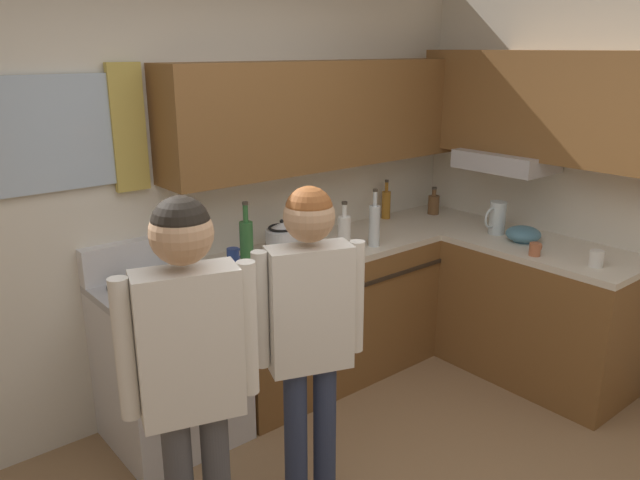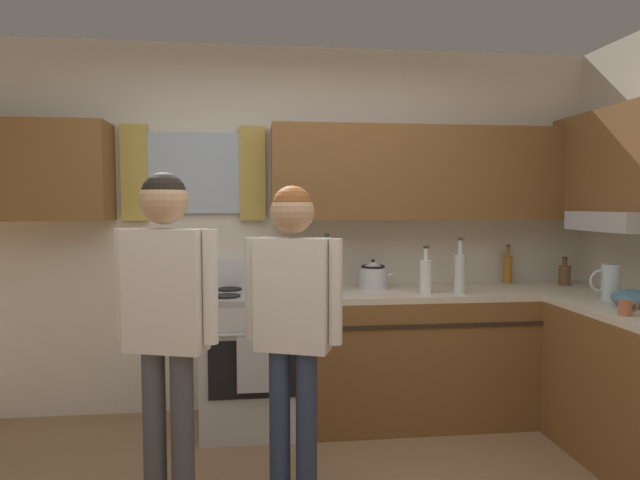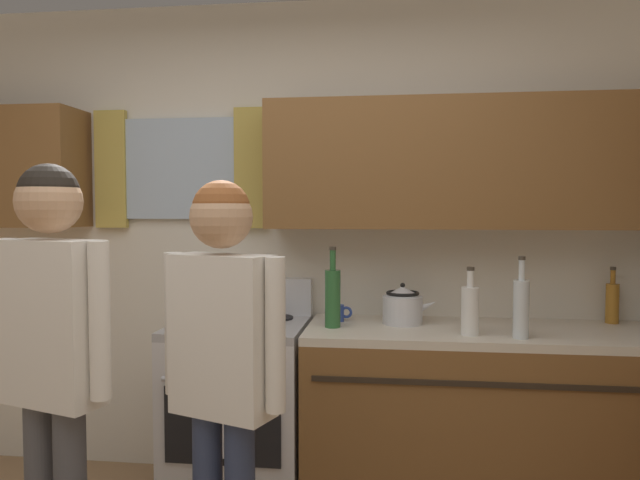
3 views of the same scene
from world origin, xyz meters
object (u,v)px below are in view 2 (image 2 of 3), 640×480
object	(u,v)px
bottle_squat_brown	(564,274)
mug_cobalt_blue	(325,283)
bottle_oil_amber	(508,268)
cup_terracotta	(626,308)
mixing_bowl	(632,299)
stovetop_kettle	(373,275)
bottle_tall_clear	(460,272)
bottle_milk_white	(426,275)
adult_in_plaid	(293,306)
adult_left	(166,303)
water_pitcher	(609,282)
bottle_wine_green	(327,270)
stove_oven	(254,357)

from	to	relation	value
bottle_squat_brown	mug_cobalt_blue	world-z (taller)	bottle_squat_brown
bottle_oil_amber	cup_terracotta	bearing A→B (deg)	-85.98
mixing_bowl	stovetop_kettle	bearing A→B (deg)	148.21
bottle_tall_clear	bottle_milk_white	distance (m)	0.22
adult_in_plaid	bottle_tall_clear	bearing A→B (deg)	34.11
bottle_squat_brown	bottle_tall_clear	bearing A→B (deg)	-162.70
mixing_bowl	adult_in_plaid	distance (m)	1.96
bottle_squat_brown	mixing_bowl	bearing A→B (deg)	-96.38
bottle_tall_clear	adult_left	size ratio (longest dim) A/B	0.22
mug_cobalt_blue	adult_in_plaid	xyz separation A→B (m)	(-0.29, -1.07, 0.05)
bottle_tall_clear	cup_terracotta	world-z (taller)	bottle_tall_clear
mug_cobalt_blue	mixing_bowl	world-z (taller)	mixing_bowl
cup_terracotta	water_pitcher	bearing A→B (deg)	64.53
stovetop_kettle	cup_terracotta	bearing A→B (deg)	-42.16
cup_terracotta	mixing_bowl	distance (m)	0.28
bottle_milk_white	mixing_bowl	distance (m)	1.18
bottle_wine_green	water_pitcher	size ratio (longest dim) A/B	1.79
bottle_milk_white	adult_left	bearing A→B (deg)	-150.39
bottle_oil_amber	water_pitcher	bearing A→B (deg)	-69.27
bottle_wine_green	adult_in_plaid	world-z (taller)	adult_in_plaid
bottle_tall_clear	adult_in_plaid	world-z (taller)	adult_in_plaid
cup_terracotta	bottle_oil_amber	bearing A→B (deg)	94.02
water_pitcher	bottle_milk_white	bearing A→B (deg)	160.19
bottle_wine_green	water_pitcher	xyz separation A→B (m)	(1.68, -0.47, -0.04)
stove_oven	bottle_milk_white	bearing A→B (deg)	-7.83
mug_cobalt_blue	adult_left	size ratio (longest dim) A/B	0.07
adult_left	stovetop_kettle	bearing A→B (deg)	41.96
bottle_wine_green	cup_terracotta	xyz separation A→B (m)	(1.47, -0.90, -0.11)
stove_oven	cup_terracotta	bearing A→B (deg)	-25.92
bottle_wine_green	adult_in_plaid	distance (m)	0.96
stove_oven	cup_terracotta	world-z (taller)	stove_oven
stove_oven	bottle_oil_amber	world-z (taller)	bottle_oil_amber
stove_oven	mug_cobalt_blue	world-z (taller)	stove_oven
bottle_oil_amber	mixing_bowl	world-z (taller)	bottle_oil_amber
bottle_milk_white	bottle_wine_green	xyz separation A→B (m)	(-0.64, 0.10, 0.03)
bottle_milk_white	bottle_wine_green	distance (m)	0.65
bottle_oil_amber	bottle_squat_brown	size ratio (longest dim) A/B	1.40
bottle_squat_brown	cup_terracotta	distance (m)	1.07
mug_cobalt_blue	cup_terracotta	xyz separation A→B (m)	(1.46, -1.05, -0.00)
mixing_bowl	adult_left	distance (m)	2.55
adult_left	cup_terracotta	bearing A→B (deg)	1.58
adult_in_plaid	mixing_bowl	bearing A→B (deg)	6.58
mug_cobalt_blue	cup_terracotta	world-z (taller)	mug_cobalt_blue
cup_terracotta	adult_left	distance (m)	2.35
mug_cobalt_blue	adult_in_plaid	distance (m)	1.11
bottle_tall_clear	bottle_oil_amber	xyz separation A→B (m)	(0.53, 0.42, -0.03)
water_pitcher	adult_in_plaid	distance (m)	2.01
bottle_oil_amber	adult_in_plaid	bearing A→B (deg)	-144.53
stovetop_kettle	bottle_oil_amber	bearing A→B (deg)	8.06
bottle_milk_white	bottle_tall_clear	bearing A→B (deg)	-10.60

